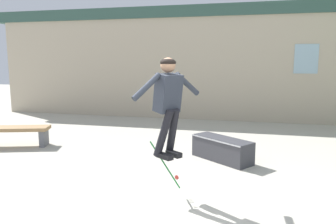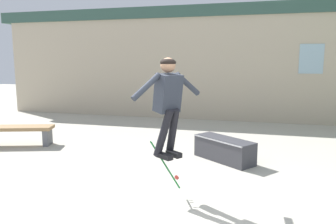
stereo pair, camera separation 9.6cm
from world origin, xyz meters
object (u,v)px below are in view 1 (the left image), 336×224
Objects in this scene: park_bench at (12,132)px; skate_ledge at (222,149)px; skateboard_flipping at (165,165)px; skater at (168,99)px.

park_bench is 1.35× the size of skate_ledge.
skateboard_flipping reaches higher than skate_ledge.
park_bench is at bearing 174.94° from skateboard_flipping.
skater is 2.05× the size of skateboard_flipping.
park_bench reaches higher than skate_ledge.
park_bench is 4.82m from skater.
skater reaches higher than skateboard_flipping.
skater is (4.25, -1.98, 1.13)m from park_bench.
skater is 0.99m from skateboard_flipping.
skate_ledge is 0.92× the size of skater.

